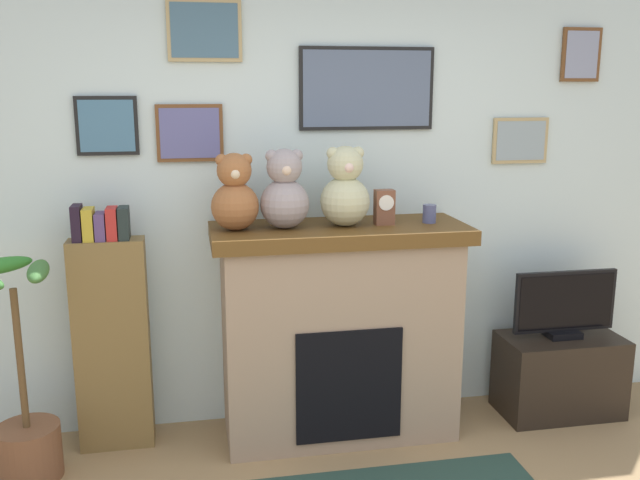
# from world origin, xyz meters

# --- Properties ---
(back_wall) EXTENTS (5.20, 0.15, 2.60)m
(back_wall) POSITION_xyz_m (0.00, 2.00, 1.31)
(back_wall) COLOR silver
(back_wall) RESTS_ON ground_plane
(fireplace) EXTENTS (1.42, 0.60, 1.23)m
(fireplace) POSITION_xyz_m (0.17, 1.67, 0.62)
(fireplace) COLOR #9B8067
(fireplace) RESTS_ON ground_plane
(bookshelf) EXTENTS (0.40, 0.16, 1.38)m
(bookshelf) POSITION_xyz_m (-1.09, 1.74, 0.64)
(bookshelf) COLOR brown
(bookshelf) RESTS_ON ground_plane
(potted_plant) EXTENTS (0.47, 0.56, 1.14)m
(potted_plant) POSITION_xyz_m (-1.51, 1.47, 0.37)
(potted_plant) COLOR brown
(potted_plant) RESTS_ON ground_plane
(tv_stand) EXTENTS (0.72, 0.40, 0.49)m
(tv_stand) POSITION_xyz_m (1.56, 1.64, 0.25)
(tv_stand) COLOR black
(tv_stand) RESTS_ON ground_plane
(television) EXTENTS (0.64, 0.14, 0.41)m
(television) POSITION_xyz_m (1.56, 1.64, 0.69)
(television) COLOR black
(television) RESTS_ON tv_stand
(candle_jar) EXTENTS (0.08, 0.08, 0.10)m
(candle_jar) POSITION_xyz_m (0.68, 1.65, 1.28)
(candle_jar) COLOR #4C517A
(candle_jar) RESTS_ON fireplace
(mantel_clock) EXTENTS (0.11, 0.08, 0.19)m
(mantel_clock) POSITION_xyz_m (0.42, 1.65, 1.33)
(mantel_clock) COLOR brown
(mantel_clock) RESTS_ON fireplace
(teddy_bear_tan) EXTENTS (0.26, 0.26, 0.41)m
(teddy_bear_tan) POSITION_xyz_m (-0.40, 1.65, 1.42)
(teddy_bear_tan) COLOR #975B32
(teddy_bear_tan) RESTS_ON fireplace
(teddy_bear_brown) EXTENTS (0.27, 0.27, 0.43)m
(teddy_bear_brown) POSITION_xyz_m (-0.14, 1.65, 1.42)
(teddy_bear_brown) COLOR gray
(teddy_bear_brown) RESTS_ON fireplace
(teddy_bear_cream) EXTENTS (0.27, 0.27, 0.44)m
(teddy_bear_cream) POSITION_xyz_m (0.20, 1.65, 1.43)
(teddy_bear_cream) COLOR #BEBC92
(teddy_bear_cream) RESTS_ON fireplace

